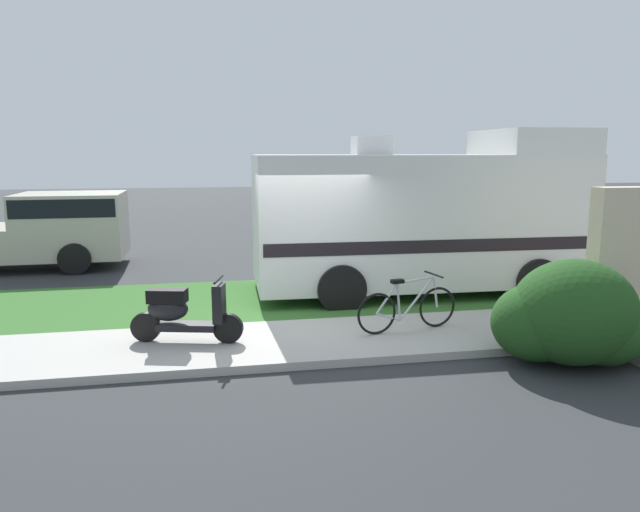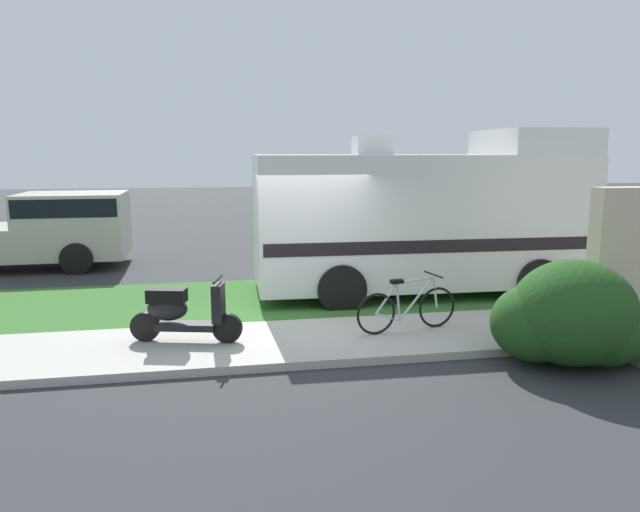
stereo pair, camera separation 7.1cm
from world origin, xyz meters
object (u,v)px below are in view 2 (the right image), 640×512
object	(u,v)px
motorhome_rv	(424,217)
pickup_truck_near	(36,229)
bottle_spare	(563,316)
scooter	(181,312)
bicycle	(407,308)

from	to	relation	value
motorhome_rv	pickup_truck_near	size ratio (longest dim) A/B	1.18
pickup_truck_near	bottle_spare	bearing A→B (deg)	-35.16
motorhome_rv	scooter	bearing A→B (deg)	-150.58
bicycle	pickup_truck_near	world-z (taller)	pickup_truck_near
scooter	bicycle	size ratio (longest dim) A/B	0.96
pickup_truck_near	bottle_spare	world-z (taller)	pickup_truck_near
bicycle	pickup_truck_near	distance (m)	10.20
scooter	bicycle	distance (m)	3.45
motorhome_rv	bottle_spare	bearing A→B (deg)	-61.77
scooter	bottle_spare	world-z (taller)	scooter
bicycle	bottle_spare	world-z (taller)	bicycle
bicycle	scooter	bearing A→B (deg)	178.65
motorhome_rv	bottle_spare	xyz separation A→B (m)	(1.46, -2.72, -1.36)
scooter	bicycle	bearing A→B (deg)	-1.35
scooter	pickup_truck_near	world-z (taller)	pickup_truck_near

